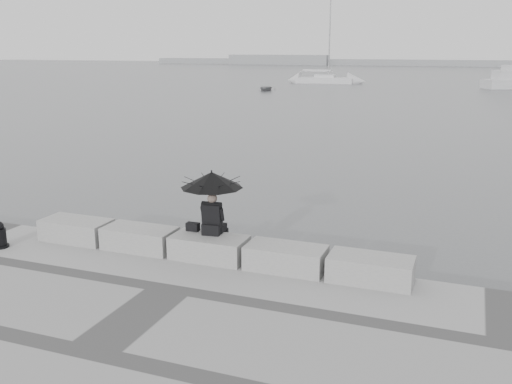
% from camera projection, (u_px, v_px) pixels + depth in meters
% --- Properties ---
extents(ground, '(360.00, 360.00, 0.00)m').
position_uv_depth(ground, '(219.00, 273.00, 12.64)').
color(ground, '#4F5254').
rests_on(ground, ground).
extents(stone_block_far_left, '(1.60, 0.80, 0.50)m').
position_uv_depth(stone_block_far_left, '(77.00, 230.00, 13.22)').
color(stone_block_far_left, gray).
rests_on(stone_block_far_left, promenade).
extents(stone_block_left, '(1.60, 0.80, 0.50)m').
position_uv_depth(stone_block_left, '(140.00, 238.00, 12.63)').
color(stone_block_left, gray).
rests_on(stone_block_left, promenade).
extents(stone_block_centre, '(1.60, 0.80, 0.50)m').
position_uv_depth(stone_block_centre, '(209.00, 248.00, 12.05)').
color(stone_block_centre, gray).
rests_on(stone_block_centre, promenade).
extents(stone_block_right, '(1.60, 0.80, 0.50)m').
position_uv_depth(stone_block_right, '(286.00, 258.00, 11.46)').
color(stone_block_right, gray).
rests_on(stone_block_right, promenade).
extents(stone_block_far_right, '(1.60, 0.80, 0.50)m').
position_uv_depth(stone_block_far_right, '(371.00, 269.00, 10.87)').
color(stone_block_far_right, gray).
rests_on(stone_block_far_right, promenade).
extents(seated_person, '(1.32, 1.32, 1.39)m').
position_uv_depth(seated_person, '(212.00, 187.00, 11.91)').
color(seated_person, black).
rests_on(seated_person, stone_block_centre).
extents(bag, '(0.28, 0.16, 0.18)m').
position_uv_depth(bag, '(193.00, 227.00, 12.34)').
color(bag, black).
rests_on(bag, stone_block_centre).
extents(distant_landmass, '(180.00, 8.00, 2.80)m').
position_uv_depth(distant_landmass, '(427.00, 63.00, 155.19)').
color(distant_landmass, gray).
rests_on(distant_landmass, ground).
extents(sailboat_left, '(8.05, 2.81, 12.90)m').
position_uv_depth(sailboat_left, '(325.00, 79.00, 79.80)').
color(sailboat_left, silver).
rests_on(sailboat_left, ground).
extents(dinghy, '(3.33, 1.85, 0.53)m').
position_uv_depth(dinghy, '(266.00, 88.00, 66.26)').
color(dinghy, gray).
rests_on(dinghy, ground).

